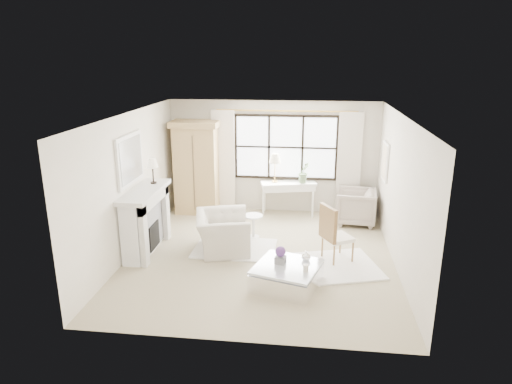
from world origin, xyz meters
TOP-DOWN VIEW (x-y plane):
  - floor at (0.00, 0.00)m, footprint 5.50×5.50m
  - ceiling at (0.00, 0.00)m, footprint 5.50×5.50m
  - wall_back at (0.00, 2.75)m, footprint 5.00×0.00m
  - wall_front at (0.00, -2.75)m, footprint 5.00×0.00m
  - wall_left at (-2.50, 0.00)m, footprint 0.00×5.50m
  - wall_right at (2.50, 0.00)m, footprint 0.00×5.50m
  - window_pane at (0.30, 2.73)m, footprint 2.40×0.02m
  - window_frame at (0.30, 2.72)m, footprint 2.50×0.04m
  - curtain_rod at (0.30, 2.67)m, footprint 3.30×0.04m
  - curtain_left at (-1.20, 2.65)m, footprint 0.55×0.10m
  - curtain_right at (1.80, 2.65)m, footprint 0.55×0.10m
  - fireplace at (-2.27, 0.00)m, footprint 0.58×1.66m
  - mirror_frame at (-2.47, 0.00)m, footprint 0.05×1.15m
  - mirror_glass at (-2.44, 0.00)m, footprint 0.02×1.00m
  - art_frame at (2.47, 1.70)m, footprint 0.04×0.62m
  - art_canvas at (2.45, 1.70)m, footprint 0.01×0.52m
  - mantel_lamp at (-2.20, 0.45)m, footprint 0.22×0.22m
  - armoire at (-1.81, 2.39)m, footprint 1.12×0.70m
  - console_table at (0.40, 2.50)m, footprint 1.37×0.75m
  - console_lamp at (0.07, 2.48)m, footprint 0.28×0.28m
  - orchid_plant at (0.75, 2.50)m, footprint 0.36×0.34m
  - side_table at (-0.25, 0.91)m, footprint 0.40×0.40m
  - rug_left at (-0.54, 0.27)m, footprint 1.62×1.16m
  - rug_right at (1.27, -0.34)m, footprint 2.09×1.79m
  - club_armchair at (-0.77, 0.20)m, footprint 1.24×1.35m
  - wingback_chair at (1.96, 2.06)m, footprint 0.95×0.93m
  - french_chair at (1.43, -0.03)m, footprint 0.66×0.66m
  - coffee_table at (0.57, -1.12)m, footprint 1.24×1.24m
  - planter_box at (0.45, -1.05)m, footprint 0.20×0.20m
  - planter_flowers at (0.45, -1.05)m, footprint 0.18×0.18m
  - pillar_candle at (0.88, -1.31)m, footprint 0.09×0.09m
  - coffee_vase at (0.88, -0.88)m, footprint 0.20×0.20m

SIDE VIEW (x-z plane):
  - floor at x=0.00m, z-range 0.00..0.00m
  - rug_left at x=-0.54m, z-range 0.00..0.03m
  - rug_right at x=1.27m, z-range 0.00..0.03m
  - coffee_table at x=0.57m, z-range -0.01..0.37m
  - french_chair at x=1.43m, z-range -0.23..0.85m
  - side_table at x=-0.25m, z-range 0.08..0.58m
  - club_armchair at x=-0.77m, z-range 0.00..0.75m
  - wingback_chair at x=1.96m, z-range 0.00..0.79m
  - console_table at x=0.40m, z-range 0.00..0.80m
  - pillar_candle at x=0.88m, z-range 0.38..0.50m
  - planter_box at x=0.45m, z-range 0.38..0.50m
  - coffee_vase at x=0.88m, z-range 0.38..0.54m
  - planter_flowers at x=0.45m, z-range 0.50..0.68m
  - fireplace at x=-2.27m, z-range 0.02..1.28m
  - orchid_plant at x=0.75m, z-range 0.80..1.32m
  - armoire at x=-1.81m, z-range 0.02..2.26m
  - curtain_left at x=-1.20m, z-range 0.00..2.47m
  - curtain_right at x=1.80m, z-range 0.00..2.47m
  - wall_left at x=-2.50m, z-range -1.40..4.10m
  - wall_right at x=2.50m, z-range -1.40..4.10m
  - wall_back at x=0.00m, z-range -1.15..3.85m
  - wall_front at x=0.00m, z-range -1.15..3.85m
  - console_lamp at x=0.07m, z-range 1.01..1.70m
  - art_frame at x=2.47m, z-range 1.14..1.96m
  - art_canvas at x=2.45m, z-range 1.19..1.91m
  - window_pane at x=0.30m, z-range 0.85..2.35m
  - window_frame at x=0.30m, z-range 0.85..2.35m
  - mantel_lamp at x=-2.20m, z-range 1.40..1.91m
  - mirror_frame at x=-2.47m, z-range 1.37..2.31m
  - mirror_glass at x=-2.44m, z-range 1.44..2.24m
  - curtain_rod at x=0.30m, z-range 2.45..2.49m
  - ceiling at x=0.00m, z-range 2.70..2.70m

